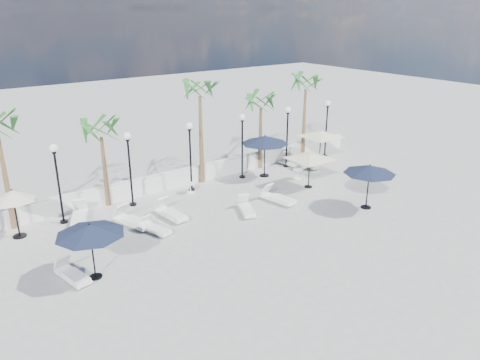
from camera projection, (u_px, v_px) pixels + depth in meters
ground at (266, 233)px, 21.05m from camera, size 100.00×100.00×0.00m
balustrade at (182, 177)px, 26.55m from camera, size 26.00×0.30×1.01m
lamppost_1 at (57, 173)px, 21.18m from camera, size 0.36×0.36×3.84m
lamppost_2 at (129, 159)px, 23.14m from camera, size 0.36×0.36×3.84m
lamppost_3 at (190, 147)px, 25.09m from camera, size 0.36×0.36×3.84m
lamppost_4 at (242, 137)px, 27.05m from camera, size 0.36×0.36×3.84m
lamppost_5 at (287, 128)px, 29.00m from camera, size 0.36×0.36×3.84m
lamppost_6 at (327, 121)px, 30.95m from camera, size 0.36×0.36×3.84m
palm_1 at (101, 134)px, 22.74m from camera, size 2.60×2.60×4.70m
palm_2 at (200, 94)px, 25.46m from camera, size 2.60×2.60×6.10m
palm_3 at (261, 106)px, 28.26m from camera, size 2.60×2.60×4.90m
palm_4 at (306, 87)px, 30.06m from camera, size 2.60×2.60×5.70m
lounger_0 at (133, 220)px, 21.67m from camera, size 1.27×2.23×0.80m
lounger_1 at (72, 274)px, 17.35m from camera, size 0.92×1.89×0.68m
lounger_2 at (79, 216)px, 22.11m from camera, size 1.42×2.18×0.78m
lounger_3 at (155, 228)px, 21.01m from camera, size 1.01×1.76×0.63m
lounger_4 at (171, 213)px, 22.49m from camera, size 0.87×2.10×0.77m
lounger_5 at (246, 208)px, 23.04m from camera, size 1.27×1.92×0.69m
lounger_6 at (278, 198)px, 24.29m from camera, size 1.00×2.08×0.75m
lounger_7 at (293, 163)px, 29.76m from camera, size 0.83×2.14×0.78m
lounger_8 at (306, 164)px, 29.66m from camera, size 0.71×1.85×0.68m
side_table_0 at (93, 230)px, 20.60m from camera, size 0.54×0.54×0.53m
side_table_1 at (190, 187)px, 25.47m from camera, size 0.57×0.57×0.55m
side_table_2 at (298, 173)px, 27.58m from camera, size 0.60×0.60×0.58m
parasol_navy_left at (90, 230)px, 16.88m from camera, size 2.54×2.54×2.25m
parasol_navy_mid at (265, 140)px, 27.40m from camera, size 2.84×2.84×2.55m
parasol_navy_right at (370, 170)px, 22.98m from camera, size 2.59×2.59×2.32m
parasol_cream_sq_a at (310, 154)px, 25.72m from camera, size 4.34×4.34×2.13m
parasol_cream_sq_b at (321, 132)px, 29.79m from camera, size 4.54×4.54×2.27m
parasol_cream_small at (13, 196)px, 20.02m from camera, size 1.84×1.84×2.26m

